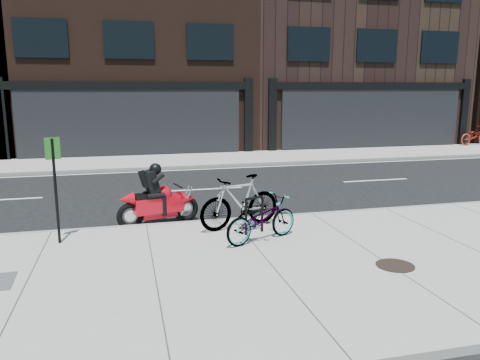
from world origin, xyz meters
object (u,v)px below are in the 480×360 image
object	(u,v)px
bicycle_rear	(240,202)
bicycle_far	(475,136)
manhole_cover	(395,265)
sign_post	(55,181)
bike_rack	(254,212)
motorcycle	(162,200)
bicycle_front	(261,219)

from	to	relation	value
bicycle_rear	bicycle_far	size ratio (longest dim) A/B	1.02
manhole_cover	sign_post	xyz separation A→B (m)	(-5.80, 2.69, 1.25)
bike_rack	motorcycle	distance (m)	2.38
bicycle_front	bicycle_rear	size ratio (longest dim) A/B	0.89
manhole_cover	sign_post	bearing A→B (deg)	155.08
bicycle_far	sign_post	world-z (taller)	sign_post
bike_rack	sign_post	world-z (taller)	sign_post
manhole_cover	sign_post	world-z (taller)	sign_post
bicycle_rear	bicycle_front	bearing A→B (deg)	-4.81
sign_post	manhole_cover	bearing A→B (deg)	-48.79
bicycle_rear	bike_rack	bearing A→B (deg)	4.81
bike_rack	sign_post	distance (m)	4.01
bicycle_far	sign_post	size ratio (longest dim) A/B	0.90
bicycle_far	bike_rack	bearing A→B (deg)	119.61
bicycle_rear	motorcycle	size ratio (longest dim) A/B	0.99
bicycle_rear	sign_post	world-z (taller)	sign_post
bicycle_rear	bicycle_far	bearing A→B (deg)	110.12
bike_rack	bicycle_far	world-z (taller)	bicycle_far
bicycle_rear	manhole_cover	bearing A→B (deg)	19.68
bicycle_front	motorcycle	bearing A→B (deg)	18.46
bicycle_rear	motorcycle	distance (m)	1.94
bicycle_rear	motorcycle	bearing A→B (deg)	-139.98
bicycle_front	sign_post	size ratio (longest dim) A/B	0.82
motorcycle	sign_post	bearing A→B (deg)	-163.62
motorcycle	manhole_cover	world-z (taller)	motorcycle
bicycle_rear	manhole_cover	size ratio (longest dim) A/B	2.94
bicycle_far	manhole_cover	world-z (taller)	bicycle_far
motorcycle	sign_post	size ratio (longest dim) A/B	0.93
bike_rack	manhole_cover	xyz separation A→B (m)	(1.88, -2.37, -0.46)
motorcycle	sign_post	distance (m)	2.58
bike_rack	bicycle_front	size ratio (longest dim) A/B	0.46
sign_post	bicycle_rear	bearing A→B (deg)	-21.34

